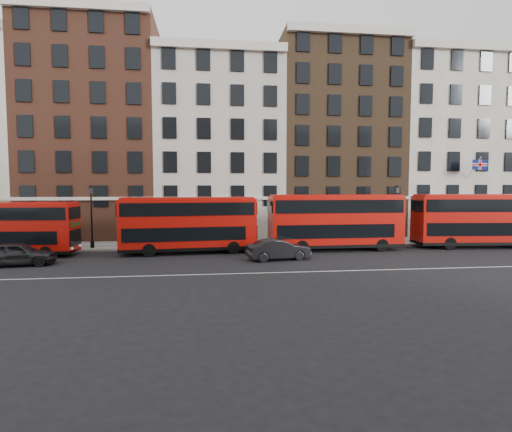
{
  "coord_description": "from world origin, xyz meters",
  "views": [
    {
      "loc": [
        -1.33,
        -25.8,
        5.17
      ],
      "look_at": [
        2.43,
        5.0,
        3.0
      ],
      "focal_mm": 28.0,
      "sensor_mm": 36.0,
      "label": 1
    }
  ],
  "objects": [
    {
      "name": "iron_railings",
      "position": [
        0.0,
        12.7,
        0.65
      ],
      "size": [
        6.6,
        0.06,
        1.0
      ],
      "primitive_type": null,
      "color": "black",
      "rests_on": "pavement"
    },
    {
      "name": "bus_b",
      "position": [
        -2.86,
        6.11,
        2.39
      ],
      "size": [
        10.79,
        3.5,
        4.46
      ],
      "rotation": [
        0.0,
        0.0,
        0.09
      ],
      "color": "#B60F09",
      "rests_on": "ground"
    },
    {
      "name": "road_centre_line",
      "position": [
        0.0,
        -2.0,
        0.01
      ],
      "size": [
        70.0,
        0.12,
        0.01
      ],
      "primitive_type": "cube",
      "color": "white",
      "rests_on": "ground"
    },
    {
      "name": "ground",
      "position": [
        0.0,
        0.0,
        0.0
      ],
      "size": [
        120.0,
        120.0,
        0.0
      ],
      "primitive_type": "plane",
      "color": "black",
      "rests_on": "ground"
    },
    {
      "name": "kerb",
      "position": [
        0.0,
        8.0,
        0.08
      ],
      "size": [
        80.0,
        0.3,
        0.16
      ],
      "primitive_type": "cube",
      "color": "gray",
      "rests_on": "ground"
    },
    {
      "name": "lamp_post_right",
      "position": [
        15.86,
        8.84,
        3.08
      ],
      "size": [
        0.44,
        0.44,
        5.33
      ],
      "color": "black",
      "rests_on": "pavement"
    },
    {
      "name": "bus_d",
      "position": [
        22.03,
        6.12,
        2.49
      ],
      "size": [
        11.23,
        3.52,
        4.64
      ],
      "rotation": [
        0.0,
        0.0,
        -0.08
      ],
      "color": "#B60F09",
      "rests_on": "ground"
    },
    {
      "name": "car_rear",
      "position": [
        -13.94,
        2.29,
        0.8
      ],
      "size": [
        4.9,
        2.48,
        1.6
      ],
      "primitive_type": "imported",
      "rotation": [
        0.0,
        0.0,
        1.7
      ],
      "color": "#252427",
      "rests_on": "ground"
    },
    {
      "name": "lamp_post_left",
      "position": [
        -10.99,
        8.96,
        3.08
      ],
      "size": [
        0.44,
        0.44,
        5.33
      ],
      "color": "black",
      "rests_on": "pavement"
    },
    {
      "name": "pavement",
      "position": [
        0.0,
        10.5,
        0.07
      ],
      "size": [
        80.0,
        5.0,
        0.15
      ],
      "primitive_type": "cube",
      "color": "slate",
      "rests_on": "ground"
    },
    {
      "name": "traffic_light",
      "position": [
        22.56,
        8.67,
        2.45
      ],
      "size": [
        0.25,
        0.45,
        3.27
      ],
      "color": "black",
      "rests_on": "pavement"
    },
    {
      "name": "building_terrace",
      "position": [
        -0.31,
        17.88,
        10.24
      ],
      "size": [
        64.0,
        11.95,
        22.0
      ],
      "color": "#B9B3A0",
      "rests_on": "ground"
    },
    {
      "name": "bus_c",
      "position": [
        9.16,
        6.11,
        2.49
      ],
      "size": [
        11.09,
        2.87,
        4.64
      ],
      "rotation": [
        0.0,
        0.0,
        0.02
      ],
      "color": "#B60F09",
      "rests_on": "ground"
    },
    {
      "name": "bus_a",
      "position": [
        -16.27,
        6.11,
        2.22
      ],
      "size": [
        9.97,
        2.99,
        4.13
      ],
      "rotation": [
        0.0,
        0.0,
        -0.06
      ],
      "color": "#B60F09",
      "rests_on": "ground"
    },
    {
      "name": "car_front",
      "position": [
        3.75,
        2.34,
        0.75
      ],
      "size": [
        4.79,
        2.37,
        1.51
      ],
      "primitive_type": "imported",
      "rotation": [
        0.0,
        0.0,
        1.75
      ],
      "color": "black",
      "rests_on": "ground"
    }
  ]
}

